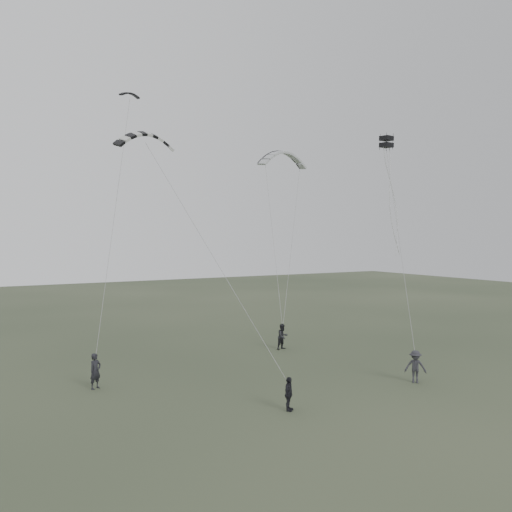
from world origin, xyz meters
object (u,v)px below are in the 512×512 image
flyer_center (289,394)px  flyer_left (95,371)px  kite_dark_small (130,93)px  kite_box (386,142)px  kite_striped (145,134)px  flyer_right (283,337)px  flyer_far (415,367)px  kite_pale_large (283,152)px

flyer_center → flyer_left: bearing=91.0°
kite_dark_small → kite_box: size_ratio=1.82×
flyer_center → kite_striped: 15.62m
flyer_right → flyer_far: flyer_right is taller
flyer_right → flyer_center: bearing=-132.8°
kite_box → kite_dark_small: bearing=142.5°
kite_pale_large → kite_box: bearing=-86.9°
flyer_center → kite_striped: size_ratio=0.48×
kite_pale_large → flyer_far: bearing=-100.1°
kite_dark_small → kite_box: 17.10m
kite_dark_small → kite_striped: size_ratio=0.42×
flyer_far → kite_pale_large: size_ratio=0.40×
flyer_right → kite_box: kite_box is taller
flyer_far → kite_box: (2.90, 5.30, 13.20)m
flyer_left → kite_box: size_ratio=2.52×
flyer_left → kite_pale_large: size_ratio=0.41×
flyer_left → flyer_right: flyer_left is taller
flyer_center → kite_dark_small: size_ratio=1.15×
kite_pale_large → kite_striped: size_ratio=1.38×
flyer_far → kite_box: 14.52m
flyer_right → flyer_center: flyer_right is taller
flyer_far → kite_box: size_ratio=2.40×
flyer_left → flyer_right: size_ratio=1.02×
flyer_left → kite_striped: kite_striped is taller
kite_striped → flyer_center: bearing=-64.6°
flyer_far → flyer_center: bearing=-133.9°
flyer_left → flyer_center: flyer_left is taller
flyer_left → kite_dark_small: 18.02m
flyer_right → flyer_far: 10.57m
kite_pale_large → kite_striped: kite_pale_large is taller
kite_dark_small → flyer_left: bearing=-133.0°
flyer_left → flyer_far: 16.95m
kite_dark_small → kite_box: (14.40, -8.65, -3.23)m
flyer_right → kite_dark_small: (-9.70, 3.53, 16.41)m
kite_dark_small → flyer_right: bearing=-33.1°
flyer_left → flyer_far: size_ratio=1.05×
kite_pale_large → kite_box: kite_pale_large is taller
flyer_left → flyer_far: bearing=-56.1°
kite_dark_small → flyer_far: bearing=-63.6°
flyer_right → kite_pale_large: (3.32, 5.17, 13.92)m
flyer_right → kite_dark_small: bearing=148.6°
flyer_right → kite_box: bearing=-58.8°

